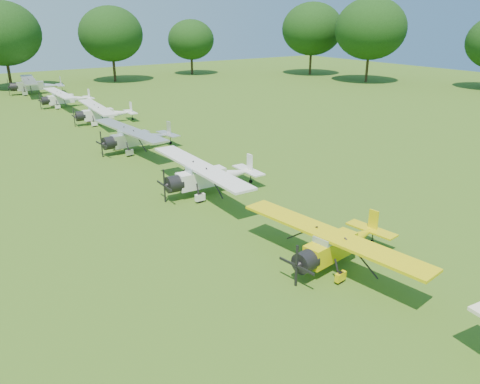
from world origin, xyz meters
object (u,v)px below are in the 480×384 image
object	(u,v)px
aircraft_3	(208,174)
aircraft_6	(64,97)
aircraft_5	(103,112)
aircraft_7	(34,84)
aircraft_4	(136,136)
aircraft_2	(337,242)

from	to	relation	value
aircraft_3	aircraft_6	world-z (taller)	aircraft_3
aircraft_5	aircraft_7	bearing A→B (deg)	97.05
aircraft_4	aircraft_6	distance (m)	23.87
aircraft_5	aircraft_4	bearing A→B (deg)	-92.37
aircraft_7	aircraft_2	bearing A→B (deg)	-82.04
aircraft_5	aircraft_7	size ratio (longest dim) A/B	0.85
aircraft_7	aircraft_6	bearing A→B (deg)	-78.83
aircraft_3	aircraft_4	distance (m)	12.00
aircraft_4	aircraft_6	xyz separation A→B (m)	(0.48, 23.87, -0.06)
aircraft_3	aircraft_4	xyz separation A→B (m)	(0.08, 12.00, 0.00)
aircraft_5	aircraft_7	world-z (taller)	aircraft_7
aircraft_2	aircraft_6	world-z (taller)	aircraft_6
aircraft_3	aircraft_6	xyz separation A→B (m)	(0.56, 35.86, -0.05)
aircraft_2	aircraft_3	world-z (taller)	aircraft_3
aircraft_6	aircraft_3	bearing A→B (deg)	-91.46
aircraft_5	aircraft_6	xyz separation A→B (m)	(-0.75, 11.90, -0.01)
aircraft_2	aircraft_7	xyz separation A→B (m)	(-0.32, 60.02, 0.27)
aircraft_4	aircraft_6	bearing A→B (deg)	83.70
aircraft_3	aircraft_5	bearing A→B (deg)	87.93
aircraft_7	aircraft_4	bearing A→B (deg)	-81.86
aircraft_6	aircraft_7	xyz separation A→B (m)	(-0.79, 12.90, 0.21)
aircraft_2	aircraft_4	distance (m)	23.25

